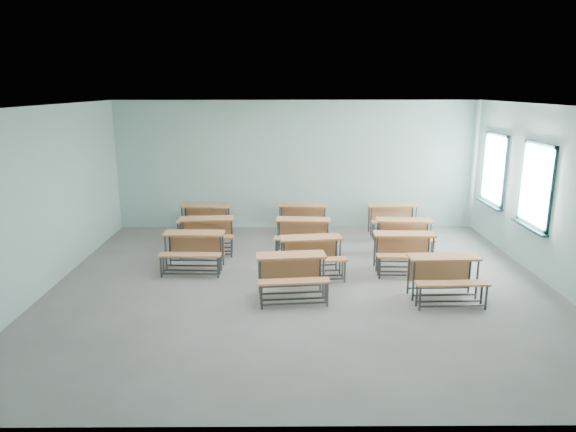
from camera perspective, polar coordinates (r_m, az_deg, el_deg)
name	(u,v)px	position (r m, az deg, el deg)	size (l,w,h in m)	color
room	(307,199)	(8.98, 2.11, 1.90)	(9.04, 8.04, 3.24)	gray
desk_unit_r0c1	(292,270)	(8.74, 0.41, -5.99)	(1.25, 0.90, 0.73)	#C17645
desk_unit_r0c2	(445,272)	(9.05, 17.04, -5.93)	(1.20, 0.83, 0.73)	#C17645
desk_unit_r1c0	(194,246)	(10.21, -10.45, -3.25)	(1.20, 0.82, 0.73)	#C17645
desk_unit_r1c1	(312,250)	(9.75, 2.66, -3.85)	(1.26, 0.93, 0.73)	#C17645
desk_unit_r1c2	(405,247)	(10.23, 12.84, -3.34)	(1.20, 0.82, 0.73)	#C17645
desk_unit_r2c0	(207,230)	(11.28, -9.02, -1.51)	(1.23, 0.88, 0.73)	#C17645
desk_unit_r2c1	(303,231)	(11.06, 1.68, -1.65)	(1.24, 0.89, 0.73)	#C17645
desk_unit_r2c2	(404,231)	(11.29, 12.81, -1.68)	(1.24, 0.88, 0.73)	#C17645
desk_unit_r3c0	(205,216)	(12.52, -9.24, 0.05)	(1.23, 0.87, 0.73)	#C17645
desk_unit_r3c1	(302,215)	(12.41, 1.61, 0.10)	(1.26, 0.92, 0.73)	#C17645
desk_unit_r3c2	(393,215)	(12.66, 11.61, 0.09)	(1.18, 0.80, 0.73)	#C17645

